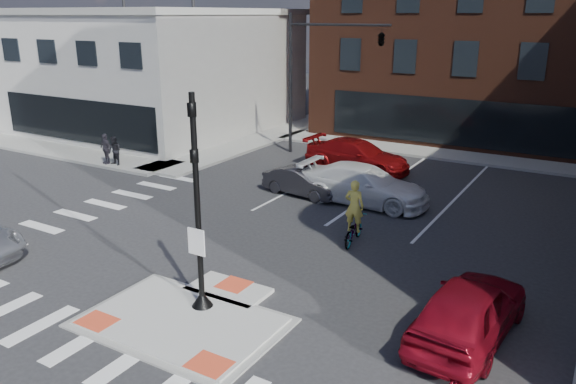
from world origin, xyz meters
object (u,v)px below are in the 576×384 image
Objects in this scene: red_sedan at (469,310)px; pedestrian_a at (115,151)px; bg_car_red at (357,156)px; bg_car_dark at (303,182)px; cyclist at (354,222)px; pedestrian_b at (106,149)px; white_pickup at (364,185)px.

pedestrian_a is at bearing -14.90° from red_sedan.
pedestrian_a is at bearing 121.25° from bg_car_red.
red_sedan reaches higher than bg_car_dark.
cyclist is 1.44× the size of pedestrian_b.
cyclist is 15.67m from pedestrian_a.
bg_car_dark is 11.78m from pedestrian_b.
cyclist is (-5.14, 4.30, -0.03)m from red_sedan.
cyclist is at bearing -35.24° from red_sedan.
cyclist reaches higher than bg_car_red.
pedestrian_b is at bearing 95.85° from white_pickup.
white_pickup is at bearing 11.58° from pedestrian_a.
bg_car_dark is at bearing 178.60° from bg_car_red.
pedestrian_a is at bearing 96.11° from white_pickup.
white_pickup is 14.63m from pedestrian_b.
red_sedan is 0.85× the size of white_pickup.
pedestrian_b is (-0.69, 0.00, 0.04)m from pedestrian_a.
red_sedan is at bearing -7.10° from pedestrian_b.
pedestrian_a is 0.69m from pedestrian_b.
bg_car_red is 2.39× the size of cyclist.
red_sedan is 12.59m from bg_car_dark.
pedestrian_b reaches higher than pedestrian_a.
cyclist reaches higher than pedestrian_a.
bg_car_red is at bearing 27.52° from white_pickup.
white_pickup is 2.86m from bg_car_dark.
white_pickup is 1.02× the size of bg_car_red.
pedestrian_b is (-11.74, -1.00, 0.34)m from bg_car_dark.
pedestrian_a is 0.95× the size of pedestrian_b.
red_sedan is 21.78m from pedestrian_a.
bg_car_dark is at bearing -50.46° from cyclist.
pedestrian_a reaches higher than bg_car_red.
red_sedan is 2.06× the size of cyclist.
white_pickup reaches higher than red_sedan.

